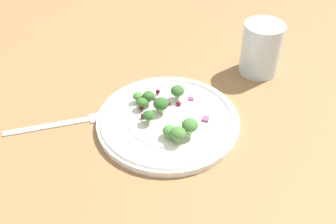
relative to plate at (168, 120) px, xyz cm
name	(u,v)px	position (x,y,z in cm)	size (l,w,h in cm)	color
ground_plane	(178,127)	(1.20, -1.38, -1.86)	(180.00, 180.00, 2.00)	olive
plate	(168,120)	(0.00, 0.00, 0.00)	(25.17, 25.17, 1.70)	white
dressing_pool	(168,118)	(0.00, 0.00, 0.44)	(14.60, 14.60, 0.20)	white
broccoli_floret_0	(190,125)	(-1.57, -5.45, 2.70)	(2.75, 2.75, 2.78)	#ADD18E
broccoli_floret_1	(138,96)	(0.60, 7.09, 1.70)	(1.94, 1.94, 1.96)	#ADD18E
broccoli_floret_2	(178,91)	(5.30, 1.56, 2.39)	(2.52, 2.52, 2.55)	#ADD18E
broccoli_floret_3	(150,95)	(1.58, 5.07, 2.35)	(2.15, 2.15, 2.18)	#8EB77A
broccoli_floret_4	(178,134)	(-3.87, -4.67, 2.21)	(2.68, 2.68, 2.72)	#8EB77A
broccoli_floret_5	(142,103)	(-0.63, 5.19, 1.94)	(1.97, 1.97, 2.00)	#8EB77A
broccoli_floret_6	(161,104)	(0.55, 1.91, 2.34)	(2.73, 2.73, 2.76)	#ADD18E
broccoli_floret_7	(148,116)	(-2.97, 2.01, 2.12)	(2.08, 2.08, 2.10)	#8EB77A
broccoli_floret_8	(169,131)	(-3.77, -2.91, 1.77)	(2.33, 2.33, 2.36)	#8EB77A
cranberry_0	(158,92)	(4.41, 5.38, 1.14)	(0.85, 0.85, 0.85)	#4C0A14
cranberry_1	(141,108)	(-1.25, 4.93, 1.31)	(0.91, 0.91, 0.91)	#4C0A14
cranberry_2	(168,103)	(2.95, 2.02, 0.83)	(0.96, 0.96, 0.96)	maroon
cranberry_3	(179,104)	(3.90, 0.34, 0.95)	(0.92, 0.92, 0.92)	maroon
cranberry_4	(143,116)	(-2.60, 3.49, 1.08)	(0.90, 0.90, 0.90)	maroon
onion_bit_0	(191,99)	(6.65, -0.59, 0.56)	(1.03, 1.00, 0.39)	#843D75
onion_bit_1	(163,100)	(3.42, 3.51, 0.69)	(1.04, 0.92, 0.47)	#A35B93
onion_bit_2	(153,97)	(2.83, 5.39, 0.89)	(0.98, 1.33, 0.53)	#A35B93
onion_bit_3	(206,119)	(3.28, -5.72, 0.73)	(1.16, 1.21, 0.49)	#934C84
fork	(65,123)	(-10.55, 15.04, -0.61)	(15.40, 13.34, 0.50)	silver
water_glass	(261,49)	(24.22, -5.97, 4.48)	(7.98, 7.98, 10.68)	silver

